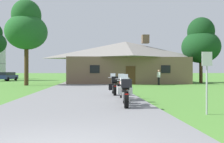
{
  "coord_description": "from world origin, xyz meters",
  "views": [
    {
      "loc": [
        0.69,
        -4.54,
        1.46
      ],
      "look_at": [
        2.41,
        19.08,
        1.48
      ],
      "focal_mm": 41.39,
      "sensor_mm": 36.0,
      "label": 1
    }
  ],
  "objects": [
    {
      "name": "bystander_white_shirt_near_lodge",
      "position": [
        7.8,
        23.06,
        0.93
      ],
      "size": [
        0.3,
        0.54,
        1.67
      ],
      "rotation": [
        0.0,
        0.0,
        1.82
      ],
      "color": "black",
      "rests_on": "ground"
    },
    {
      "name": "asphalt_driveway",
      "position": [
        0.0,
        18.0,
        0.03
      ],
      "size": [
        6.4,
        80.0,
        0.06
      ],
      "primitive_type": "cube",
      "color": "slate",
      "rests_on": "ground"
    },
    {
      "name": "motorcycle_green_nearest_to_camera",
      "position": [
        2.0,
        5.9,
        0.62
      ],
      "size": [
        0.66,
        2.08,
        1.3
      ],
      "rotation": [
        0.0,
        0.0,
        -0.07
      ],
      "color": "black",
      "rests_on": "asphalt_driveway"
    },
    {
      "name": "ground_plane",
      "position": [
        0.0,
        20.0,
        0.0
      ],
      "size": [
        500.0,
        500.0,
        0.0
      ],
      "primitive_type": "plane",
      "color": "#4C8433"
    },
    {
      "name": "motorcycle_red_second_in_row",
      "position": [
        2.19,
        8.21,
        0.61
      ],
      "size": [
        0.72,
        2.08,
        1.3
      ],
      "rotation": [
        0.0,
        0.0,
        0.0
      ],
      "color": "black",
      "rests_on": "asphalt_driveway"
    },
    {
      "name": "tree_right_of_lodge",
      "position": [
        14.77,
        28.29,
        5.31
      ],
      "size": [
        4.99,
        4.99,
        8.58
      ],
      "color": "#422D19",
      "rests_on": "ground"
    },
    {
      "name": "parked_navy_suv_far_left",
      "position": [
        -13.09,
        37.64,
        0.78
      ],
      "size": [
        2.41,
        4.8,
        1.4
      ],
      "rotation": [
        0.0,
        0.0,
        -0.13
      ],
      "color": "navy",
      "rests_on": "ground"
    },
    {
      "name": "stone_lodge",
      "position": [
        4.94,
        29.09,
        2.79
      ],
      "size": [
        15.45,
        9.43,
        6.33
      ],
      "color": "brown",
      "rests_on": "ground"
    },
    {
      "name": "metal_signpost_roadside",
      "position": [
        4.55,
        3.99,
        1.35
      ],
      "size": [
        0.36,
        0.06,
        2.14
      ],
      "color": "#9EA0A5",
      "rests_on": "ground"
    },
    {
      "name": "tree_left_near",
      "position": [
        -6.42,
        23.5,
        6.21
      ],
      "size": [
        4.43,
        4.43,
        9.15
      ],
      "color": "#422D19",
      "rests_on": "ground"
    },
    {
      "name": "motorcycle_white_farthest_in_row",
      "position": [
        1.97,
        11.11,
        0.61
      ],
      "size": [
        0.72,
        2.08,
        1.3
      ],
      "rotation": [
        0.0,
        0.0,
        0.0
      ],
      "color": "black",
      "rests_on": "asphalt_driveway"
    }
  ]
}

